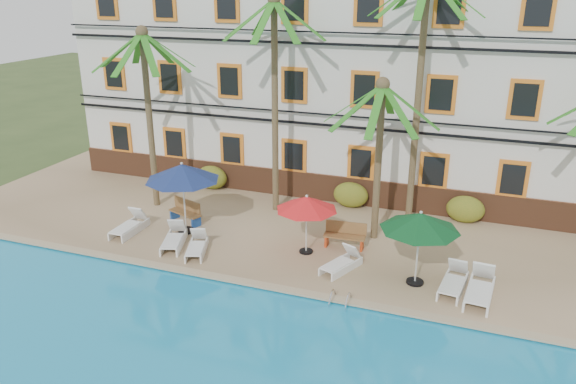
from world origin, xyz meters
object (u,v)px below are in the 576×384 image
at_px(lounger_a, 130,226).
at_px(bench_right, 345,235).
at_px(palm_c, 380,136).
at_px(umbrella_red, 307,204).
at_px(palm_d, 420,71).
at_px(lounger_e, 454,282).
at_px(lounger_f, 480,289).
at_px(umbrella_blue, 182,173).
at_px(palm_b, 275,78).
at_px(pool_ladder, 340,303).
at_px(lounger_b, 174,239).
at_px(lounger_c, 197,246).
at_px(palm_a, 147,94).
at_px(bench_left, 187,211).
at_px(lounger_d, 342,263).
at_px(umbrella_green, 420,222).

relative_size(lounger_a, bench_right, 1.20).
relative_size(palm_c, umbrella_red, 2.74).
xyz_separation_m(palm_d, lounger_e, (2.14, -4.84, -5.75)).
xyz_separation_m(lounger_f, bench_right, (-4.78, 2.04, 0.16)).
bearing_deg(umbrella_blue, palm_d, 26.03).
bearing_deg(palm_b, pool_ladder, -54.15).
height_order(palm_c, lounger_b, palm_c).
height_order(palm_d, lounger_c, palm_d).
distance_m(lounger_f, bench_right, 5.20).
xyz_separation_m(palm_a, lounger_e, (12.68, -3.01, -4.54)).
bearing_deg(lounger_c, umbrella_blue, 131.00).
xyz_separation_m(palm_d, bench_left, (-8.35, -3.06, -5.56)).
bearing_deg(lounger_c, lounger_f, 1.55).
xyz_separation_m(umbrella_red, lounger_b, (-4.71, -1.14, -1.59)).
height_order(lounger_c, lounger_e, lounger_e).
bearing_deg(lounger_d, bench_left, 165.94).
xyz_separation_m(palm_b, lounger_c, (-1.16, -4.77, -5.27)).
relative_size(lounger_d, lounger_e, 0.94).
distance_m(umbrella_red, umbrella_green, 4.08).
height_order(palm_d, lounger_e, palm_d).
relative_size(umbrella_blue, bench_left, 1.79).
relative_size(palm_a, lounger_c, 4.24).
bearing_deg(lounger_e, bench_right, 155.54).
bearing_deg(umbrella_red, lounger_c, -159.40).
bearing_deg(lounger_c, palm_d, 38.70).
relative_size(palm_d, bench_right, 6.27).
bearing_deg(lounger_f, umbrella_blue, 173.68).
relative_size(lounger_c, lounger_f, 0.84).
height_order(palm_d, lounger_d, palm_d).
distance_m(lounger_a, pool_ladder, 9.19).
xyz_separation_m(umbrella_blue, umbrella_red, (4.92, -0.09, -0.54)).
xyz_separation_m(umbrella_red, pool_ladder, (2.03, -2.84, -1.87)).
height_order(palm_d, bench_right, palm_d).
distance_m(lounger_e, pool_ladder, 3.70).
height_order(umbrella_green, lounger_d, umbrella_green).
height_order(palm_a, umbrella_green, palm_a).
height_order(lounger_a, lounger_e, lounger_a).
height_order(palm_c, palm_d, palm_d).
xyz_separation_m(umbrella_green, bench_right, (-2.80, 1.82, -1.67)).
xyz_separation_m(lounger_f, pool_ladder, (-3.92, -1.73, -0.31)).
relative_size(lounger_a, pool_ladder, 2.48).
bearing_deg(pool_ladder, palm_c, 90.12).
bearing_deg(palm_c, umbrella_green, -56.52).
bearing_deg(palm_c, lounger_f, -39.03).
height_order(umbrella_blue, bench_left, umbrella_blue).
distance_m(palm_c, bench_right, 3.76).
height_order(palm_a, umbrella_blue, palm_a).
bearing_deg(pool_ladder, bench_left, 153.04).
bearing_deg(umbrella_red, lounger_f, -10.59).
relative_size(lounger_c, pool_ladder, 2.38).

